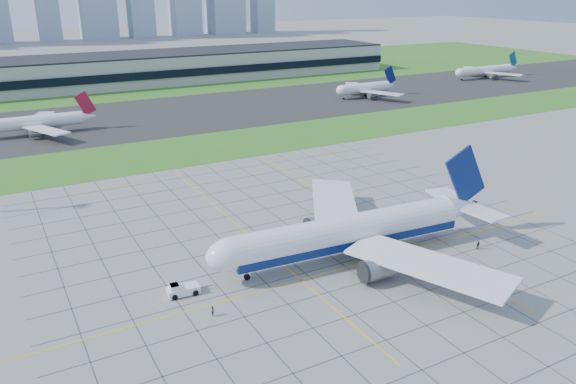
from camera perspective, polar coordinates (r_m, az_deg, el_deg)
name	(u,v)px	position (r m, az deg, el deg)	size (l,w,h in m)	color
ground	(341,263)	(109.03, 5.38, -7.23)	(1400.00, 1400.00, 0.00)	#999994
grass_median	(185,150)	(185.17, -10.39, 4.19)	(700.00, 35.00, 0.04)	#367722
asphalt_taxiway	(140,117)	(236.54, -14.78, 7.33)	(700.00, 75.00, 0.04)	#383838
grass_far	(89,80)	(342.68, -19.60, 10.67)	(700.00, 145.00, 0.04)	#367722
apron_markings	(313,241)	(117.55, 2.53, -5.01)	(120.00, 130.00, 0.03)	#474744
terminal	(170,67)	(326.43, -11.91, 12.37)	(260.00, 43.00, 15.80)	#B7B7B2
airliner	(351,232)	(109.38, 6.37, -4.05)	(62.26, 62.92, 19.59)	white
pushback_tug	(182,290)	(99.59, -10.76, -9.71)	(8.08, 3.12, 2.23)	white
crew_near	(213,311)	(93.01, -7.64, -11.89)	(0.67, 0.44, 1.85)	black
crew_far	(478,246)	(119.83, 18.78, -5.17)	(0.88, 0.69, 1.81)	black
distant_jet_1	(37,122)	(220.57, -24.14, 6.52)	(37.38, 42.66, 14.08)	white
distant_jet_2	(366,88)	(273.78, 7.88, 10.44)	(31.95, 42.66, 14.08)	white
distant_jet_3	(486,70)	(349.14, 19.45, 11.59)	(45.76, 42.66, 14.08)	white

